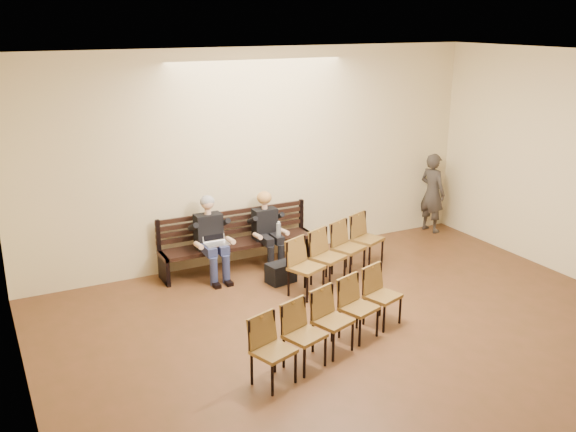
# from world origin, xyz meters

# --- Properties ---
(ground) EXTENTS (10.00, 10.00, 0.00)m
(ground) POSITION_xyz_m (0.00, 0.00, 0.00)
(ground) COLOR brown
(ground) RESTS_ON ground
(room_walls) EXTENTS (8.02, 10.01, 3.51)m
(room_walls) POSITION_xyz_m (0.00, 0.79, 2.54)
(room_walls) COLOR beige
(room_walls) RESTS_ON ground
(bench) EXTENTS (2.60, 0.90, 0.45)m
(bench) POSITION_xyz_m (-0.52, 4.65, 0.23)
(bench) COLOR black
(bench) RESTS_ON ground
(seated_man) EXTENTS (0.52, 0.72, 1.26)m
(seated_man) POSITION_xyz_m (-1.04, 4.53, 0.63)
(seated_man) COLOR black
(seated_man) RESTS_ON ground
(seated_woman) EXTENTS (0.48, 0.66, 1.11)m
(seated_woman) POSITION_xyz_m (-0.06, 4.53, 0.56)
(seated_woman) COLOR black
(seated_woman) RESTS_ON ground
(laptop) EXTENTS (0.39, 0.32, 0.26)m
(laptop) POSITION_xyz_m (-1.00, 4.37, 0.58)
(laptop) COLOR silver
(laptop) RESTS_ON bench
(water_bottle) EXTENTS (0.09, 0.09, 0.25)m
(water_bottle) POSITION_xyz_m (0.03, 4.30, 0.58)
(water_bottle) COLOR silver
(water_bottle) RESTS_ON bench
(bag) EXTENTS (0.47, 0.35, 0.31)m
(bag) POSITION_xyz_m (-0.18, 3.81, 0.16)
(bag) COLOR black
(bag) RESTS_ON ground
(passerby) EXTENTS (0.52, 0.70, 1.74)m
(passerby) POSITION_xyz_m (3.50, 4.75, 0.87)
(passerby) COLOR #34302B
(passerby) RESTS_ON ground
(chair_row_front) EXTENTS (2.09, 1.24, 0.85)m
(chair_row_front) POSITION_xyz_m (0.69, 3.53, 0.43)
(chair_row_front) COLOR olive
(chair_row_front) RESTS_ON ground
(chair_row_back) EXTENTS (2.47, 1.21, 0.80)m
(chair_row_back) POSITION_xyz_m (-0.57, 1.60, 0.40)
(chair_row_back) COLOR olive
(chair_row_back) RESTS_ON ground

